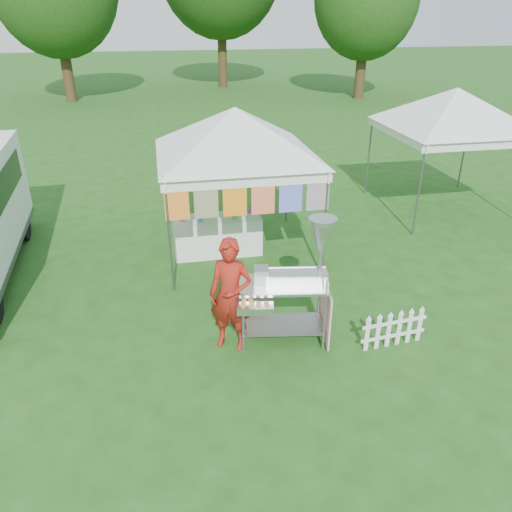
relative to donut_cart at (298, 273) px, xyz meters
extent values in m
plane|color=#214814|center=(-0.38, -0.19, -1.18)|extent=(120.00, 120.00, 0.00)
cylinder|color=#59595E|center=(-1.80, 1.89, -0.13)|extent=(0.04, 0.04, 2.10)
cylinder|color=#59595E|center=(1.04, 1.89, -0.13)|extent=(0.04, 0.04, 2.10)
cylinder|color=#59595E|center=(-1.80, 4.73, -0.13)|extent=(0.04, 0.04, 2.10)
cylinder|color=#59595E|center=(1.04, 4.73, -0.13)|extent=(0.04, 0.04, 2.10)
cube|color=white|center=(-0.38, 1.89, 0.82)|extent=(3.00, 0.03, 0.22)
cube|color=white|center=(-0.38, 4.73, 0.82)|extent=(3.00, 0.03, 0.22)
pyramid|color=white|center=(-0.38, 3.31, 1.82)|extent=(4.24, 4.24, 0.90)
cylinder|color=#59595E|center=(-0.38, 1.89, 0.90)|extent=(3.00, 0.03, 0.03)
cube|color=red|center=(-1.63, 1.89, 0.55)|extent=(0.42, 0.01, 0.70)
cube|color=orange|center=(-1.13, 1.89, 0.55)|extent=(0.42, 0.01, 0.70)
cube|color=red|center=(-0.63, 1.89, 0.55)|extent=(0.42, 0.01, 0.70)
cube|color=#DB1B60|center=(-0.13, 1.89, 0.55)|extent=(0.42, 0.01, 0.70)
cube|color=purple|center=(0.37, 1.89, 0.55)|extent=(0.42, 0.01, 0.70)
cube|color=#30B68C|center=(0.87, 1.89, 0.55)|extent=(0.42, 0.01, 0.70)
cylinder|color=#59595E|center=(3.70, 3.39, -0.13)|extent=(0.04, 0.04, 2.10)
cylinder|color=#59595E|center=(3.70, 6.23, -0.13)|extent=(0.04, 0.04, 2.10)
cylinder|color=#59595E|center=(6.54, 6.23, -0.13)|extent=(0.04, 0.04, 2.10)
cube|color=white|center=(5.12, 3.39, 0.82)|extent=(3.00, 0.03, 0.22)
cube|color=white|center=(5.12, 6.23, 0.82)|extent=(3.00, 0.03, 0.22)
pyramid|color=white|center=(5.12, 4.81, 1.82)|extent=(4.24, 4.24, 0.90)
cylinder|color=#59595E|center=(5.12, 3.39, 0.90)|extent=(3.00, 0.03, 0.03)
cylinder|color=#322212|center=(-6.38, 23.81, 0.80)|extent=(0.56, 0.56, 3.96)
cylinder|color=#322212|center=(2.62, 27.81, 1.24)|extent=(0.56, 0.56, 4.84)
cylinder|color=#322212|center=(9.62, 21.81, 0.58)|extent=(0.56, 0.56, 3.52)
cylinder|color=gray|center=(-0.85, -0.14, -0.70)|extent=(0.05, 0.05, 0.98)
cylinder|color=gray|center=(0.34, -0.32, -0.70)|extent=(0.05, 0.05, 0.98)
cylinder|color=gray|center=(-0.76, 0.41, -0.70)|extent=(0.05, 0.05, 0.98)
cylinder|color=gray|center=(0.43, 0.22, -0.70)|extent=(0.05, 0.05, 0.98)
cube|color=gray|center=(-0.21, 0.04, -0.91)|extent=(1.32, 0.80, 0.02)
cube|color=#B7B7BC|center=(-0.21, 0.04, -0.21)|extent=(1.39, 0.85, 0.04)
cube|color=#B7B7BC|center=(-0.01, 0.07, -0.10)|extent=(0.96, 0.41, 0.16)
cube|color=gray|center=(-0.52, 0.15, -0.06)|extent=(0.25, 0.27, 0.24)
cylinder|color=gray|center=(0.34, 0.01, 0.28)|extent=(0.06, 0.06, 0.98)
cone|color=#B7B7BC|center=(0.34, 0.01, 0.56)|extent=(0.45, 0.45, 0.44)
cylinder|color=#B7B7BC|center=(0.34, 0.01, 0.80)|extent=(0.47, 0.47, 0.07)
cube|color=#B7B7BC|center=(-0.70, -0.30, -0.31)|extent=(0.57, 0.40, 0.11)
cube|color=#FFABB8|center=(0.45, -0.06, -0.70)|extent=(0.15, 0.81, 0.88)
cube|color=white|center=(0.34, -0.35, -0.07)|extent=(0.04, 0.15, 0.20)
imported|color=maroon|center=(-1.00, 0.04, -0.30)|extent=(0.77, 0.66, 1.78)
cube|color=black|center=(-4.78, 3.77, 0.47)|extent=(0.21, 2.92, 0.59)
cylinder|color=black|center=(-4.99, 4.82, -0.82)|extent=(0.28, 0.74, 0.72)
cube|color=white|center=(0.97, -0.49, -0.90)|extent=(0.07, 0.03, 0.56)
cube|color=white|center=(1.15, -0.47, -0.90)|extent=(0.07, 0.03, 0.56)
cube|color=white|center=(1.33, -0.45, -0.90)|extent=(0.07, 0.03, 0.56)
cube|color=white|center=(1.51, -0.44, -0.90)|extent=(0.07, 0.03, 0.56)
cube|color=white|center=(1.69, -0.42, -0.90)|extent=(0.07, 0.03, 0.56)
cube|color=white|center=(1.86, -0.40, -0.90)|extent=(0.07, 0.03, 0.56)
cube|color=white|center=(1.42, -0.45, -1.00)|extent=(1.08, 0.13, 0.05)
cube|color=white|center=(1.42, -0.45, -0.76)|extent=(1.08, 0.13, 0.05)
cube|color=white|center=(-0.81, 3.31, -0.79)|extent=(1.80, 0.70, 0.79)
camera|label=1|loc=(-1.84, -6.19, 3.48)|focal=35.00mm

